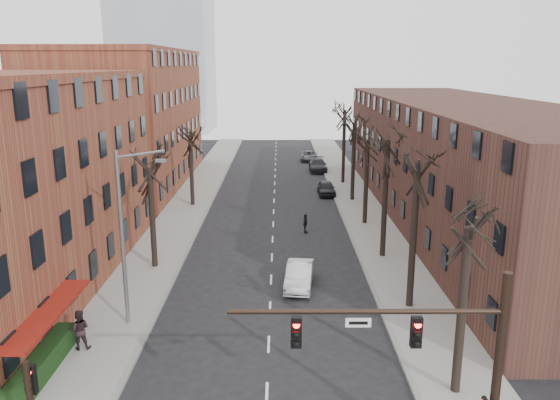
{
  "coord_description": "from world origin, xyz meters",
  "views": [
    {
      "loc": [
        0.51,
        -15.47,
        12.93
      ],
      "look_at": [
        0.56,
        20.3,
        4.0
      ],
      "focal_mm": 35.0,
      "sensor_mm": 36.0,
      "label": 1
    }
  ],
  "objects": [
    {
      "name": "tree_right_a",
      "position": [
        7.6,
        4.0,
        0.0
      ],
      "size": [
        5.2,
        5.2,
        10.0
      ],
      "primitive_type": null,
      "color": "black",
      "rests_on": "ground"
    },
    {
      "name": "streetlight",
      "position": [
        -7.03,
        10.0,
        5.01
      ],
      "size": [
        2.45,
        0.22,
        9.03
      ],
      "color": "slate",
      "rests_on": "ground"
    },
    {
      "name": "tree_right_b",
      "position": [
        7.6,
        12.0,
        0.0
      ],
      "size": [
        5.2,
        5.2,
        10.8
      ],
      "primitive_type": null,
      "color": "black",
      "rests_on": "ground"
    },
    {
      "name": "building_right",
      "position": [
        16.0,
        30.0,
        5.0
      ],
      "size": [
        12.0,
        50.0,
        10.0
      ],
      "primitive_type": "cube",
      "color": "#462820",
      "rests_on": "ground"
    },
    {
      "name": "hedge",
      "position": [
        -9.5,
        5.0,
        0.65
      ],
      "size": [
        0.8,
        6.0,
        1.0
      ],
      "primitive_type": "cube",
      "color": "#1B3913",
      "rests_on": "sidewalk_left"
    },
    {
      "name": "parked_car_near",
      "position": [
        5.3,
        38.53,
        0.7
      ],
      "size": [
        1.71,
        4.15,
        1.41
      ],
      "primitive_type": "imported",
      "rotation": [
        0.0,
        0.0,
        0.01
      ],
      "color": "black",
      "rests_on": "ground"
    },
    {
      "name": "awning_left",
      "position": [
        -9.4,
        6.0,
        0.0
      ],
      "size": [
        1.2,
        7.0,
        0.15
      ],
      "primitive_type": "cube",
      "color": "maroon",
      "rests_on": "ground"
    },
    {
      "name": "parked_car_far",
      "position": [
        4.61,
        58.89,
        0.64
      ],
      "size": [
        2.52,
        4.8,
        1.29
      ],
      "primitive_type": "imported",
      "rotation": [
        0.0,
        0.0,
        -0.08
      ],
      "color": "#515258",
      "rests_on": "ground"
    },
    {
      "name": "tree_right_c",
      "position": [
        7.6,
        20.0,
        0.0
      ],
      "size": [
        5.2,
        5.2,
        11.6
      ],
      "primitive_type": null,
      "color": "black",
      "rests_on": "ground"
    },
    {
      "name": "sidewalk_left",
      "position": [
        -8.0,
        35.0,
        0.07
      ],
      "size": [
        4.0,
        90.0,
        0.15
      ],
      "primitive_type": "cube",
      "color": "gray",
      "rests_on": "ground"
    },
    {
      "name": "tree_left_b",
      "position": [
        -7.6,
        34.0,
        0.0
      ],
      "size": [
        5.2,
        5.2,
        9.5
      ],
      "primitive_type": null,
      "color": "black",
      "rests_on": "ground"
    },
    {
      "name": "sidewalk_right",
      "position": [
        8.0,
        35.0,
        0.07
      ],
      "size": [
        4.0,
        90.0,
        0.15
      ],
      "primitive_type": "cube",
      "color": "gray",
      "rests_on": "ground"
    },
    {
      "name": "signal_mast_arm",
      "position": [
        5.45,
        -1.0,
        4.4
      ],
      "size": [
        8.14,
        0.3,
        7.2
      ],
      "color": "black",
      "rests_on": "ground"
    },
    {
      "name": "tree_left_a",
      "position": [
        -7.6,
        18.0,
        0.0
      ],
      "size": [
        5.2,
        5.2,
        9.5
      ],
      "primitive_type": null,
      "color": "black",
      "rests_on": "ground"
    },
    {
      "name": "tree_right_e",
      "position": [
        7.6,
        36.0,
        0.0
      ],
      "size": [
        5.2,
        5.2,
        10.8
      ],
      "primitive_type": null,
      "color": "black",
      "rests_on": "ground"
    },
    {
      "name": "building_left_far",
      "position": [
        -16.0,
        44.0,
        7.0
      ],
      "size": [
        12.0,
        28.0,
        14.0
      ],
      "primitive_type": "cube",
      "color": "brown",
      "rests_on": "ground"
    },
    {
      "name": "tree_right_d",
      "position": [
        7.6,
        28.0,
        0.0
      ],
      "size": [
        5.2,
        5.2,
        10.0
      ],
      "primitive_type": null,
      "color": "black",
      "rests_on": "ground"
    },
    {
      "name": "tree_right_f",
      "position": [
        7.6,
        44.0,
        0.0
      ],
      "size": [
        5.2,
        5.2,
        11.6
      ],
      "primitive_type": null,
      "color": "black",
      "rests_on": "ground"
    },
    {
      "name": "pedestrian_b",
      "position": [
        -8.67,
        7.36,
        1.1
      ],
      "size": [
        1.02,
        0.85,
        1.9
      ],
      "primitive_type": "imported",
      "rotation": [
        0.0,
        0.0,
        3.29
      ],
      "color": "black",
      "rests_on": "sidewalk_left"
    },
    {
      "name": "parked_car_mid",
      "position": [
        5.3,
        51.2,
        0.75
      ],
      "size": [
        2.1,
        5.18,
        1.5
      ],
      "primitive_type": "imported",
      "rotation": [
        0.0,
        0.0,
        0.0
      ],
      "color": "black",
      "rests_on": "ground"
    },
    {
      "name": "silver_sedan",
      "position": [
        1.7,
        14.95,
        0.71
      ],
      "size": [
        1.97,
        4.45,
        1.42
      ],
      "primitive_type": "imported",
      "rotation": [
        0.0,
        0.0,
        -0.11
      ],
      "color": "silver",
      "rests_on": "ground"
    },
    {
      "name": "pedestrian_crossing",
      "position": [
        2.56,
        25.63,
        0.76
      ],
      "size": [
        0.49,
        0.94,
        1.53
      ],
      "primitive_type": "imported",
      "rotation": [
        0.0,
        0.0,
        1.44
      ],
      "color": "black",
      "rests_on": "ground"
    }
  ]
}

